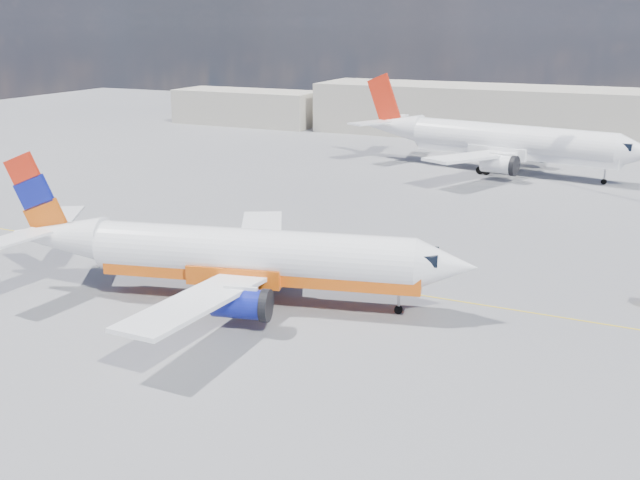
% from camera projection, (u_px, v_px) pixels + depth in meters
% --- Properties ---
extents(ground, '(240.00, 240.00, 0.00)m').
position_uv_depth(ground, '(287.00, 291.00, 48.94)').
color(ground, slate).
rests_on(ground, ground).
extents(taxi_line, '(70.00, 0.15, 0.01)m').
position_uv_depth(taxi_line, '(306.00, 277.00, 51.55)').
color(taxi_line, gold).
rests_on(taxi_line, ground).
extents(terminal_main, '(70.00, 14.00, 8.00)m').
position_uv_depth(terminal_main, '(535.00, 114.00, 110.99)').
color(terminal_main, '#ABA393').
rests_on(terminal_main, ground).
extents(terminal_annex, '(26.00, 10.00, 6.00)m').
position_uv_depth(terminal_annex, '(247.00, 107.00, 128.58)').
color(terminal_annex, '#ABA393').
rests_on(terminal_annex, ground).
extents(main_jet, '(31.72, 24.33, 9.57)m').
position_uv_depth(main_jet, '(239.00, 256.00, 46.14)').
color(main_jet, white).
rests_on(main_jet, ground).
extents(second_jet, '(37.44, 29.01, 11.30)m').
position_uv_depth(second_jet, '(502.00, 142.00, 86.73)').
color(second_jet, white).
rests_on(second_jet, ground).
extents(traffic_cone, '(0.35, 0.35, 0.49)m').
position_uv_depth(traffic_cone, '(245.00, 265.00, 53.35)').
color(traffic_cone, white).
rests_on(traffic_cone, ground).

